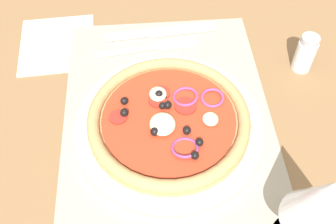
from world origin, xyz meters
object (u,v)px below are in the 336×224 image
Objects in this scene: plate at (166,126)px; knife at (162,32)px; pizza at (166,119)px; napkin at (57,44)px; fork at (152,47)px; pepper_shaker at (305,53)px; wine_glass at (321,204)px.

plate is 21.05cm from knife.
napkin is at bearing -138.16° from pizza.
pizza is at bearing -97.65° from knife.
plate is 17.26cm from fork.
napkin is (-2.71, -16.75, -0.44)cm from fork.
knife is 1.40× the size of napkin.
pepper_shaker is (10.05, 22.69, 2.60)cm from knife.
pepper_shaker reaches higher than napkin.
fork is 0.90× the size of knife.
pizza is 26.85cm from napkin.
wine_glass reaches higher than pepper_shaker.
pizza is 1.18× the size of knife.
napkin is 2.14× the size of pepper_shaker.
plate is 1.17× the size of pizza.
wine_glass is (17.82, 14.89, 7.47)cm from pizza.
plate is 1.94× the size of napkin.
knife is 42.34cm from wine_glass.
pepper_shaker reaches higher than plate.
plate is 24.96cm from wine_glass.
pepper_shaker reaches higher than fork.
pizza is 17.36cm from fork.
napkin is (-37.75, -32.74, -9.87)cm from wine_glass.
fork reaches higher than napkin.
napkin is (1.09, -18.74, -0.47)cm from knife.
wine_glass reaches higher than napkin.
wine_glass is at bearing 40.93° from napkin.
pizza is 1.59× the size of wine_glass.
pepper_shaker is at bearing -21.59° from fork.
wine_glass is at bearing -75.38° from knife.
pepper_shaker is at bearing -29.09° from knife.
pizza is 21.12cm from knife.
knife is at bearing 55.03° from fork.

